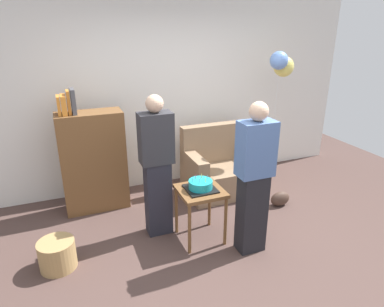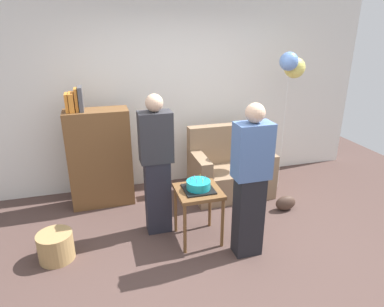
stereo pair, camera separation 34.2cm
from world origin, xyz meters
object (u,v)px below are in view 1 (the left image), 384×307
Objects in this scene: couch at (223,169)px; wicker_basket at (57,255)px; side_table at (200,197)px; person_holding_cake at (254,179)px; person_blowing_candles at (157,166)px; handbag at (280,199)px; balloon_bunch at (282,64)px; bookshelf at (93,160)px; birthday_cake at (201,185)px.

couch is 3.06× the size of wicker_basket.
side_table is 0.65m from person_holding_cake.
person_blowing_candles is 1.84m from handbag.
balloon_bunch is (1.14, 1.28, 0.96)m from person_holding_cake.
bookshelf is 2.57× the size of side_table.
person_blowing_candles is 1.07m from person_holding_cake.
balloon_bunch reaches higher than person_blowing_candles.
person_holding_cake is (0.43, -0.37, 0.31)m from side_table.
balloon_bunch is (3.09, 0.84, 1.64)m from wicker_basket.
person_holding_cake is 0.83× the size of balloon_bunch.
bookshelf is 1.33m from wicker_basket.
couch is 1.81m from bookshelf.
person_holding_cake reaches higher than side_table.
person_blowing_candles reaches higher than bookshelf.
couch is 0.91m from handbag.
handbag is (2.81, 0.23, -0.05)m from wicker_basket.
balloon_bunch reaches higher than side_table.
couch is 1.30m from birthday_cake.
balloon_bunch is at bearing 65.73° from handbag.
handbag is at bearing -53.36° from couch.
birthday_cake is at bearing -49.50° from bookshelf.
balloon_bunch is at bearing -6.08° from couch.
wicker_basket is (-1.52, 0.06, -0.52)m from birthday_cake.
wicker_basket is 3.60m from balloon_bunch.
birthday_cake is 2.13m from balloon_bunch.
person_blowing_candles is 2.27m from balloon_bunch.
birthday_cake is 0.20× the size of person_blowing_candles.
person_blowing_candles reaches higher than side_table.
person_holding_cake is at bearing -131.77° from balloon_bunch.
birthday_cake is at bearing -58.15° from person_blowing_candles.
couch is at bearing 52.10° from birthday_cake.
person_blowing_candles reaches higher than wicker_basket.
side_table is at bearing -49.50° from bookshelf.
couch reaches higher than handbag.
wicker_basket is at bearing 172.18° from person_blowing_candles.
person_blowing_candles is 1.00× the size of person_holding_cake.
bookshelf is 0.98× the size of person_blowing_candles.
person_blowing_candles is 1.34m from wicker_basket.
side_table reaches higher than wicker_basket.
birthday_cake is at bearing -53.65° from person_holding_cake.
bookshelf is at bearing -59.68° from person_holding_cake.
handbag is (0.87, 0.67, -0.73)m from person_holding_cake.
person_blowing_candles is at bearing 179.39° from handbag.
couch is 0.67× the size of person_holding_cake.
handbag is at bearing -154.89° from person_holding_cake.
birthday_cake is 0.16× the size of balloon_bunch.
bookshelf is at bearing 130.50° from birthday_cake.
birthday_cake is at bearing -127.90° from couch.
wicker_basket is 0.18× the size of balloon_bunch.
bookshelf reaches higher than birthday_cake.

